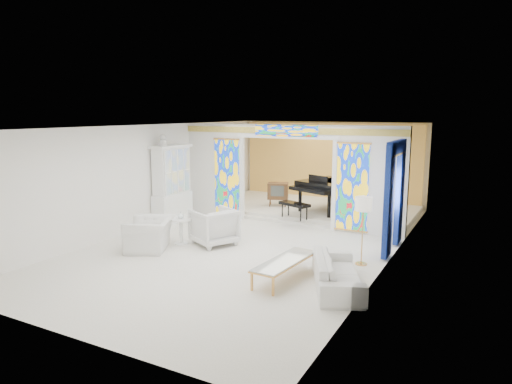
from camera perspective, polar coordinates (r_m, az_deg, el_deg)
The scene contains 24 objects.
floor at distance 12.19m, azimuth -0.04°, elevation -6.02°, with size 12.00×12.00×0.00m, color white.
ceiling at distance 11.72m, azimuth -0.04°, elevation 8.22°, with size 7.00×12.00×0.02m, color silver.
wall_back at distance 17.35m, azimuth 9.29°, elevation 3.70°, with size 7.00×0.02×3.00m, color white.
wall_front at distance 7.24m, azimuth -22.97°, elevation -5.71°, with size 7.00×0.02×3.00m, color white.
wall_left at distance 13.83m, azimuth -12.97°, elevation 2.00°, with size 0.02×12.00×3.00m, color white.
wall_right at distance 10.71m, azimuth 16.75°, elevation -0.45°, with size 0.02×12.00×3.00m, color white.
partition_wall at distance 13.62m, azimuth 3.89°, elevation 2.76°, with size 7.00×0.22×3.00m.
stained_glass_left at distance 14.51m, azimuth -3.64°, elevation 1.80°, with size 0.90×0.04×2.40m, color gold.
stained_glass_right at distance 12.89m, azimuth 11.95°, elevation 0.57°, with size 0.90×0.04×2.40m, color gold.
stained_glass_transom at distance 13.43m, azimuth 3.77°, elevation 7.66°, with size 2.00×0.04×0.34m, color gold.
alcove_platform at distance 15.80m, azimuth 6.94°, elevation -2.04°, with size 6.80×3.80×0.18m, color white.
gold_curtain_back at distance 17.24m, azimuth 9.16°, elevation 3.66°, with size 6.70×0.10×2.90m, color gold.
chandelier at distance 15.32m, azimuth 7.70°, elevation 6.86°, with size 0.48×0.48×0.30m, color #D19449.
blue_drapes at distance 11.39m, azimuth 16.97°, elevation 0.54°, with size 0.14×1.85×2.65m.
china_cabinet at distance 14.16m, azimuth -10.47°, elevation 0.91°, with size 0.56×1.46×2.72m.
armchair_left at distance 11.58m, azimuth -13.17°, elevation -5.17°, with size 1.19×1.04×0.77m, color silver.
armchair_right at distance 11.74m, azimuth -5.27°, elevation -4.33°, with size 1.00×1.02×0.93m, color white.
sofa at distance 9.06m, azimuth 10.12°, elevation -9.85°, with size 2.12×0.83×0.62m, color white.
side_table at distance 11.88m, azimuth -9.36°, elevation -4.37°, with size 0.66×0.66×0.67m.
vase at distance 11.81m, azimuth -9.40°, elevation -2.86°, with size 0.17×0.17×0.17m, color silver.
coffee_table at distance 9.34m, azimuth 3.65°, elevation -8.66°, with size 0.73×1.89×0.41m.
floor_lamp at distance 10.24m, azimuth 13.28°, elevation -1.86°, with size 0.45×0.45×1.53m.
grand_piano at distance 14.91m, azimuth 9.97°, elevation 0.73°, with size 2.60×3.17×1.22m.
tv_console at distance 15.58m, azimuth 2.76°, elevation 0.13°, with size 0.81×0.68×0.80m.
Camera 1 is at (5.48, -10.35, 3.36)m, focal length 32.00 mm.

